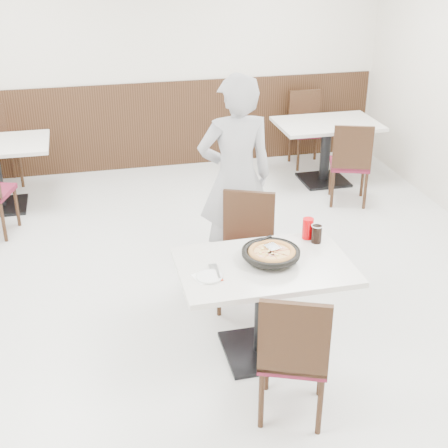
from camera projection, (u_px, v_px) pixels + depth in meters
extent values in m
plane|color=#B1B2AC|center=(207.00, 310.00, 5.14)|extent=(7.00, 7.00, 0.00)
cube|color=beige|center=(147.00, 58.00, 7.60)|extent=(6.00, 0.04, 2.80)
cube|color=black|center=(151.00, 126.00, 7.95)|extent=(5.90, 0.03, 1.10)
cylinder|color=black|center=(274.00, 257.00, 4.37)|extent=(0.14, 0.14, 0.04)
cylinder|color=black|center=(271.00, 256.00, 4.33)|extent=(0.39, 0.39, 0.01)
cylinder|color=#C58642|center=(272.00, 254.00, 4.32)|extent=(0.37, 0.37, 0.02)
cube|color=silver|center=(272.00, 246.00, 4.35)|extent=(0.11, 0.13, 0.00)
cube|color=white|center=(206.00, 277.00, 4.15)|extent=(0.19, 0.19, 0.00)
cylinder|color=white|center=(209.00, 277.00, 4.14)|extent=(0.20, 0.20, 0.01)
cube|color=silver|center=(218.00, 272.00, 4.19)|extent=(0.03, 0.18, 0.00)
cylinder|color=black|center=(317.00, 234.00, 4.58)|extent=(0.09, 0.09, 0.13)
cylinder|color=#CA0207|center=(308.00, 228.00, 4.64)|extent=(0.09, 0.09, 0.16)
imported|color=#A7A6AB|center=(236.00, 178.00, 5.34)|extent=(0.67, 0.44, 1.81)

